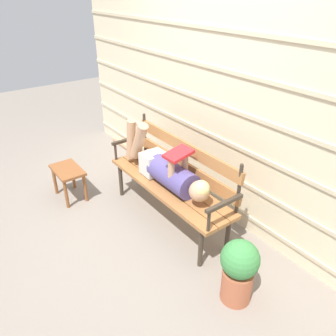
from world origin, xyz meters
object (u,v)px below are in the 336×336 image
reclining_person (164,167)px  park_bench (173,177)px  footstool (68,175)px  potted_plant (239,269)px

reclining_person → park_bench: bearing=43.6°
park_bench → reclining_person: reclining_person is taller
park_bench → reclining_person: (-0.07, -0.07, 0.10)m
park_bench → footstool: 1.26m
park_bench → footstool: size_ratio=3.59×
potted_plant → reclining_person: bearing=172.1°
reclining_person → footstool: size_ratio=3.95×
reclining_person → potted_plant: reclining_person is taller
footstool → potted_plant: size_ratio=0.79×
reclining_person → potted_plant: 1.24m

